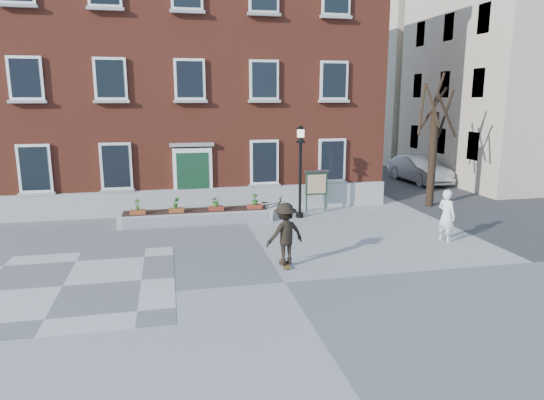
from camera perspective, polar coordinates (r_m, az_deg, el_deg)
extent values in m
plane|color=gray|center=(13.70, 1.49, -9.67)|extent=(100.00, 100.00, 0.00)
cube|color=#5F5F61|center=(14.60, -23.41, -9.28)|extent=(6.00, 6.00, 0.01)
imported|color=black|center=(20.76, -0.21, -0.82)|extent=(1.83, 1.25, 0.91)
imported|color=#B3B6B8|center=(30.58, 16.95, 3.46)|extent=(1.90, 4.94, 1.61)
imported|color=white|center=(18.31, 19.82, -1.73)|extent=(0.66, 0.80, 1.88)
cube|color=brown|center=(26.41, -10.21, 13.85)|extent=(18.00, 10.00, 12.00)
cube|color=#A7A7A2|center=(21.75, -9.18, -0.13)|extent=(18.00, 0.24, 1.10)
cube|color=#979893|center=(21.72, -9.12, -1.36)|extent=(2.60, 0.80, 0.20)
cube|color=gray|center=(21.82, -9.16, -0.76)|extent=(2.20, 0.50, 0.20)
cube|color=white|center=(21.59, -9.28, 2.75)|extent=(1.70, 0.12, 2.50)
cube|color=#153921|center=(21.55, -9.27, 2.47)|extent=(1.40, 0.06, 2.30)
cube|color=gray|center=(21.37, -9.40, 6.44)|extent=(1.90, 0.25, 0.15)
cube|color=white|center=(22.13, -26.14, 3.34)|extent=(1.30, 0.10, 2.00)
cube|color=black|center=(22.08, -26.17, 3.32)|extent=(1.08, 0.04, 1.78)
cube|color=#A9AAA4|center=(22.23, -25.93, 0.62)|extent=(1.44, 0.20, 0.12)
cube|color=white|center=(21.95, -27.02, 12.66)|extent=(1.30, 0.10, 1.70)
cube|color=black|center=(21.91, -27.05, 12.66)|extent=(1.08, 0.04, 1.48)
cube|color=#A2A29D|center=(21.88, -26.83, 10.29)|extent=(1.44, 0.20, 0.12)
cube|color=gray|center=(22.15, -27.75, 19.60)|extent=(1.44, 0.20, 0.12)
cube|color=silver|center=(21.57, -17.86, 3.80)|extent=(1.30, 0.10, 2.00)
cube|color=black|center=(21.52, -17.88, 3.78)|extent=(1.08, 0.04, 1.78)
cube|color=gray|center=(21.68, -17.70, 1.01)|extent=(1.44, 0.20, 0.12)
cube|color=white|center=(21.40, -18.49, 13.38)|extent=(1.30, 0.10, 1.70)
cube|color=black|center=(21.35, -18.51, 13.38)|extent=(1.08, 0.04, 1.48)
cube|color=#A4A49F|center=(21.32, -18.35, 10.95)|extent=(1.44, 0.20, 0.12)
cube|color=#A4A49F|center=(21.60, -19.01, 20.52)|extent=(1.44, 0.20, 0.12)
cube|color=white|center=(21.31, -9.66, 13.82)|extent=(1.30, 0.10, 1.70)
cube|color=black|center=(21.26, -9.66, 13.83)|extent=(1.08, 0.04, 1.48)
cube|color=#999994|center=(21.24, -9.57, 11.38)|extent=(1.44, 0.20, 0.12)
cube|color=#9F9F9A|center=(21.51, -9.92, 21.00)|extent=(1.44, 0.20, 0.12)
cube|color=white|center=(21.87, -0.91, 4.48)|extent=(1.30, 0.10, 2.00)
cube|color=black|center=(21.82, -0.88, 4.46)|extent=(1.08, 0.04, 1.78)
cube|color=#999894|center=(21.98, -0.87, 1.72)|extent=(1.44, 0.20, 0.12)
cube|color=silver|center=(21.70, -0.94, 13.95)|extent=(1.30, 0.10, 1.70)
cube|color=black|center=(21.65, -0.91, 13.95)|extent=(1.08, 0.04, 1.48)
cube|color=#979692|center=(21.63, -0.90, 11.54)|extent=(1.44, 0.20, 0.12)
cube|color=gray|center=(21.90, -0.93, 21.00)|extent=(1.44, 0.20, 0.12)
cube|color=white|center=(22.71, 7.06, 4.67)|extent=(1.30, 0.10, 2.00)
cube|color=black|center=(22.66, 7.10, 4.65)|extent=(1.08, 0.04, 1.78)
cube|color=gray|center=(22.81, 7.04, 2.01)|extent=(1.44, 0.20, 0.12)
cube|color=silver|center=(22.54, 7.30, 13.78)|extent=(1.30, 0.10, 1.70)
cube|color=black|center=(22.49, 7.35, 13.78)|extent=(1.08, 0.04, 1.48)
cube|color=#A0A19B|center=(22.47, 7.29, 11.47)|extent=(1.44, 0.20, 0.12)
cube|color=#AAABA5|center=(22.73, 7.55, 20.57)|extent=(1.44, 0.20, 0.12)
cube|color=#B6B6B2|center=(20.18, -8.89, -1.94)|extent=(6.20, 1.10, 0.50)
cube|color=silver|center=(19.63, -8.79, -2.33)|extent=(5.80, 0.02, 0.40)
cube|color=black|center=(20.12, -8.91, -1.25)|extent=(5.80, 0.90, 0.06)
cube|color=brown|center=(19.87, -15.51, -1.42)|extent=(0.60, 0.25, 0.20)
imported|color=#29691F|center=(19.80, -15.57, -0.50)|extent=(0.24, 0.24, 0.45)
cube|color=brown|center=(19.83, -11.19, -1.23)|extent=(0.60, 0.25, 0.20)
imported|color=#2E6F21|center=(19.76, -11.23, -0.31)|extent=(0.25, 0.25, 0.45)
cube|color=maroon|center=(19.91, -6.58, -1.03)|extent=(0.60, 0.25, 0.20)
imported|color=#2B661E|center=(19.84, -6.60, -0.11)|extent=(0.40, 0.40, 0.45)
cube|color=maroon|center=(20.12, -2.04, -0.82)|extent=(0.60, 0.25, 0.20)
imported|color=#245E1C|center=(20.05, -2.05, 0.09)|extent=(0.25, 0.25, 0.45)
cylinder|color=black|center=(23.82, 18.33, 4.49)|extent=(0.36, 0.36, 4.40)
cylinder|color=black|center=(23.93, 19.72, 9.45)|extent=(0.12, 1.12, 2.23)
cylinder|color=black|center=(24.20, 18.42, 10.19)|extent=(1.18, 0.49, 1.97)
cylinder|color=#312416|center=(23.72, 17.22, 10.23)|extent=(0.88, 1.14, 2.35)
cylinder|color=black|center=(23.31, 18.36, 10.58)|extent=(0.60, 0.77, 1.90)
cylinder|color=black|center=(23.24, 19.89, 9.28)|extent=(1.39, 0.55, 1.95)
cylinder|color=black|center=(23.85, 19.01, 12.11)|extent=(0.43, 0.48, 1.58)
cube|color=#3B3B3D|center=(34.26, 14.05, 3.14)|extent=(8.00, 36.00, 0.01)
cube|color=beige|center=(33.78, 27.25, 14.00)|extent=(10.00, 11.00, 14.00)
cube|color=beige|center=(43.78, 17.05, 13.36)|extent=(10.00, 11.00, 13.00)
cube|color=black|center=(28.31, 22.62, 5.89)|extent=(0.08, 1.00, 1.50)
cube|color=black|center=(30.98, 19.27, 6.58)|extent=(0.08, 1.00, 1.50)
cube|color=black|center=(33.75, 16.46, 7.15)|extent=(0.08, 1.00, 1.50)
cube|color=black|center=(28.20, 23.17, 12.56)|extent=(0.08, 1.00, 1.50)
cube|color=black|center=(30.89, 19.70, 12.68)|extent=(0.08, 1.00, 1.50)
cube|color=black|center=(33.66, 16.79, 12.75)|extent=(0.08, 1.00, 1.50)
cube|color=black|center=(28.47, 23.72, 18.99)|extent=(0.08, 1.00, 1.50)
cube|color=black|center=(31.13, 20.14, 18.57)|extent=(0.08, 1.00, 1.50)
cube|color=black|center=(33.88, 17.14, 18.16)|extent=(0.08, 1.00, 1.50)
cylinder|color=black|center=(20.87, 3.28, -1.77)|extent=(0.32, 0.32, 0.20)
cylinder|color=black|center=(20.57, 3.33, 2.29)|extent=(0.12, 0.12, 3.20)
cone|color=black|center=(20.35, 3.39, 7.16)|extent=(0.40, 0.40, 0.30)
cube|color=beige|center=(20.33, 3.40, 7.86)|extent=(0.24, 0.24, 0.34)
cone|color=black|center=(20.31, 3.41, 8.56)|extent=(0.40, 0.40, 0.16)
cylinder|color=#1A3523|center=(21.80, 4.09, 0.96)|extent=(0.08, 0.08, 1.80)
cylinder|color=#1A3524|center=(22.06, 6.34, 1.05)|extent=(0.08, 0.08, 1.80)
cube|color=#18301F|center=(21.86, 5.24, 1.91)|extent=(1.00, 0.10, 1.00)
cube|color=beige|center=(21.80, 5.29, 1.88)|extent=(0.85, 0.02, 0.85)
cube|color=#342E2C|center=(21.77, 5.27, 3.38)|extent=(1.10, 0.16, 0.10)
cube|color=brown|center=(14.93, 1.53, -7.56)|extent=(0.22, 0.78, 0.03)
cylinder|color=black|center=(14.67, 1.44, -8.07)|extent=(0.03, 0.05, 0.05)
cylinder|color=black|center=(14.71, 2.13, -8.01)|extent=(0.03, 0.05, 0.05)
cylinder|color=black|center=(15.18, 0.94, -7.36)|extent=(0.03, 0.05, 0.05)
cylinder|color=black|center=(15.22, 1.61, -7.31)|extent=(0.03, 0.05, 0.05)
imported|color=black|center=(14.64, 1.55, -3.99)|extent=(1.38, 1.03, 1.90)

